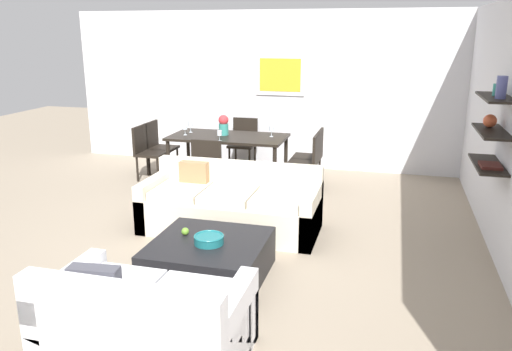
# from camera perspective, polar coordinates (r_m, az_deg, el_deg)

# --- Properties ---
(ground_plane) EXTENTS (18.00, 18.00, 0.00)m
(ground_plane) POSITION_cam_1_polar(r_m,az_deg,el_deg) (6.03, -4.17, -7.11)
(ground_plane) COLOR gray
(back_wall_unit) EXTENTS (8.40, 0.09, 2.70)m
(back_wall_unit) POSITION_cam_1_polar(r_m,az_deg,el_deg) (8.95, 5.00, 9.41)
(back_wall_unit) COLOR silver
(back_wall_unit) RESTS_ON ground
(right_wall_shelf_unit) EXTENTS (0.34, 8.20, 2.70)m
(right_wall_shelf_unit) POSITION_cam_1_polar(r_m,az_deg,el_deg) (6.02, 26.11, 4.72)
(right_wall_shelf_unit) COLOR silver
(right_wall_shelf_unit) RESTS_ON ground
(sofa_beige) EXTENTS (2.12, 0.90, 0.78)m
(sofa_beige) POSITION_cam_1_polar(r_m,az_deg,el_deg) (6.21, -2.83, -3.51)
(sofa_beige) COLOR beige
(sofa_beige) RESTS_ON ground
(loveseat_white) EXTENTS (1.45, 0.90, 0.78)m
(loveseat_white) POSITION_cam_1_polar(r_m,az_deg,el_deg) (3.95, -12.32, -15.85)
(loveseat_white) COLOR white
(loveseat_white) RESTS_ON ground
(coffee_table) EXTENTS (1.09, 1.07, 0.38)m
(coffee_table) POSITION_cam_1_polar(r_m,az_deg,el_deg) (5.09, -5.24, -9.27)
(coffee_table) COLOR black
(coffee_table) RESTS_ON ground
(decorative_bowl) EXTENTS (0.29, 0.29, 0.09)m
(decorative_bowl) POSITION_cam_1_polar(r_m,az_deg,el_deg) (4.94, -5.28, -7.09)
(decorative_bowl) COLOR #19666B
(decorative_bowl) RESTS_ON coffee_table
(apple_on_coffee_table) EXTENTS (0.08, 0.08, 0.08)m
(apple_on_coffee_table) POSITION_cam_1_polar(r_m,az_deg,el_deg) (5.17, -7.92, -6.20)
(apple_on_coffee_table) COLOR #669E2D
(apple_on_coffee_table) RESTS_ON coffee_table
(dining_table) EXTENTS (1.83, 0.93, 0.75)m
(dining_table) POSITION_cam_1_polar(r_m,az_deg,el_deg) (8.12, -3.14, 3.97)
(dining_table) COLOR black
(dining_table) RESTS_ON ground
(dining_chair_left_near) EXTENTS (0.44, 0.44, 0.88)m
(dining_chair_left_near) POSITION_cam_1_polar(r_m,az_deg,el_deg) (8.47, -12.11, 2.92)
(dining_chair_left_near) COLOR black
(dining_chair_left_near) RESTS_ON ground
(dining_chair_foot) EXTENTS (0.44, 0.44, 0.88)m
(dining_chair_foot) POSITION_cam_1_polar(r_m,az_deg,el_deg) (7.36, -5.23, 1.27)
(dining_chair_foot) COLOR black
(dining_chair_foot) RESTS_ON ground
(dining_chair_right_near) EXTENTS (0.44, 0.44, 0.88)m
(dining_chair_right_near) POSITION_cam_1_polar(r_m,az_deg,el_deg) (7.65, 5.84, 1.82)
(dining_chair_right_near) COLOR black
(dining_chair_right_near) RESTS_ON ground
(dining_chair_left_far) EXTENTS (0.44, 0.44, 0.88)m
(dining_chair_left_far) POSITION_cam_1_polar(r_m,az_deg,el_deg) (8.83, -10.89, 3.51)
(dining_chair_left_far) COLOR black
(dining_chair_left_far) RESTS_ON ground
(dining_chair_head) EXTENTS (0.44, 0.44, 0.88)m
(dining_chair_head) POSITION_cam_1_polar(r_m,az_deg,el_deg) (8.97, -1.39, 3.98)
(dining_chair_head) COLOR black
(dining_chair_head) RESTS_ON ground
(dining_chair_right_far) EXTENTS (0.44, 0.44, 0.88)m
(dining_chair_right_far) POSITION_cam_1_polar(r_m,az_deg,el_deg) (8.05, 6.33, 2.52)
(dining_chair_right_far) COLOR black
(dining_chair_right_far) RESTS_ON ground
(wine_glass_left_near) EXTENTS (0.08, 0.08, 0.17)m
(wine_glass_left_near) POSITION_cam_1_polar(r_m,az_deg,el_deg) (8.21, -7.94, 5.34)
(wine_glass_left_near) COLOR silver
(wine_glass_left_near) RESTS_ON dining_table
(wine_glass_right_far) EXTENTS (0.07, 0.07, 0.17)m
(wine_glass_right_far) POSITION_cam_1_polar(r_m,az_deg,el_deg) (8.01, 1.74, 5.22)
(wine_glass_right_far) COLOR silver
(wine_glass_right_far) RESTS_ON dining_table
(wine_glass_left_far) EXTENTS (0.07, 0.07, 0.19)m
(wine_glass_left_far) POSITION_cam_1_polar(r_m,az_deg,el_deg) (8.42, -7.34, 5.69)
(wine_glass_left_far) COLOR silver
(wine_glass_left_far) RESTS_ON dining_table
(wine_glass_foot) EXTENTS (0.07, 0.07, 0.16)m
(wine_glass_foot) POSITION_cam_1_polar(r_m,az_deg,el_deg) (7.70, -4.10, 4.72)
(wine_glass_foot) COLOR silver
(wine_glass_foot) RESTS_ON dining_table
(centerpiece_vase) EXTENTS (0.16, 0.16, 0.32)m
(centerpiece_vase) POSITION_cam_1_polar(r_m,az_deg,el_deg) (8.15, -3.65, 5.68)
(centerpiece_vase) COLOR teal
(centerpiece_vase) RESTS_ON dining_table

